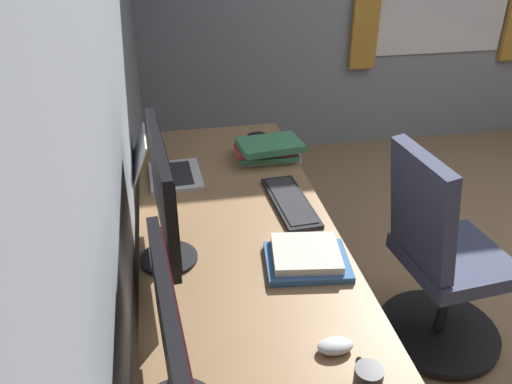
# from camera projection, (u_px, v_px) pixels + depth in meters

# --- Properties ---
(wall_back) EXTENTS (5.01, 0.10, 2.60)m
(wall_back) POSITION_uv_depth(u_px,v_px,m) (97.00, 92.00, 1.67)
(wall_back) COLOR #8C939E
(wall_back) RESTS_ON ground
(desk) EXTENTS (2.23, 0.74, 0.73)m
(desk) POSITION_uv_depth(u_px,v_px,m) (243.00, 259.00, 1.95)
(desk) COLOR #936D47
(desk) RESTS_ON ground
(drawer_pedestal) EXTENTS (0.40, 0.51, 0.69)m
(drawer_pedestal) POSITION_uv_depth(u_px,v_px,m) (239.00, 334.00, 2.06)
(drawer_pedestal) COLOR #936D47
(drawer_pedestal) RESTS_ON ground
(monitor_primary) EXTENTS (0.56, 0.20, 0.46)m
(monitor_primary) POSITION_uv_depth(u_px,v_px,m) (164.00, 194.00, 1.72)
(monitor_primary) COLOR black
(monitor_primary) RESTS_ON desk
(monitor_secondary) EXTENTS (0.55, 0.20, 0.41)m
(monitor_secondary) POSITION_uv_depth(u_px,v_px,m) (172.00, 343.00, 1.19)
(monitor_secondary) COLOR black
(monitor_secondary) RESTS_ON desk
(laptop_leftmost) EXTENTS (0.30, 0.32, 0.22)m
(laptop_leftmost) POSITION_uv_depth(u_px,v_px,m) (161.00, 168.00, 2.35)
(laptop_leftmost) COLOR silver
(laptop_leftmost) RESTS_ON desk
(keyboard_main) EXTENTS (0.43, 0.16, 0.02)m
(keyboard_main) POSITION_uv_depth(u_px,v_px,m) (290.00, 202.00, 2.17)
(keyboard_main) COLOR black
(keyboard_main) RESTS_ON desk
(mouse_main) EXTENTS (0.06, 0.10, 0.03)m
(mouse_main) POSITION_uv_depth(u_px,v_px,m) (257.00, 135.00, 2.75)
(mouse_main) COLOR black
(mouse_main) RESTS_ON desk
(mouse_spare) EXTENTS (0.06, 0.10, 0.03)m
(mouse_spare) POSITION_uv_depth(u_px,v_px,m) (335.00, 346.00, 1.48)
(mouse_spare) COLOR silver
(mouse_spare) RESTS_ON desk
(book_stack_near) EXTENTS (0.27, 0.31, 0.05)m
(book_stack_near) POSITION_uv_depth(u_px,v_px,m) (307.00, 258.00, 1.82)
(book_stack_near) COLOR #38669E
(book_stack_near) RESTS_ON desk
(book_stack_far) EXTENTS (0.24, 0.32, 0.10)m
(book_stack_far) POSITION_uv_depth(u_px,v_px,m) (268.00, 150.00, 2.52)
(book_stack_far) COLOR beige
(book_stack_far) RESTS_ON desk
(coffee_mug) EXTENTS (0.11, 0.07, 0.11)m
(coffee_mug) POSITION_uv_depth(u_px,v_px,m) (367.00, 383.00, 1.32)
(coffee_mug) COLOR black
(coffee_mug) RESTS_ON desk
(office_chair) EXTENTS (0.56, 0.57, 0.97)m
(office_chair) POSITION_uv_depth(u_px,v_px,m) (439.00, 263.00, 2.28)
(office_chair) COLOR #383D56
(office_chair) RESTS_ON ground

